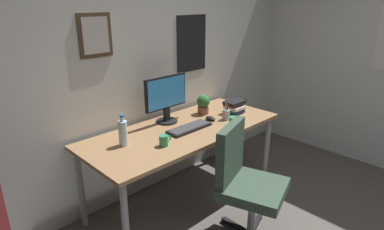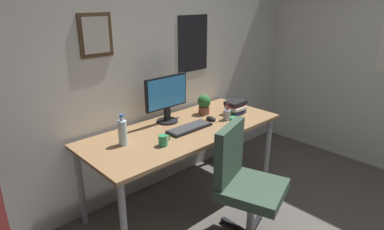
{
  "view_description": "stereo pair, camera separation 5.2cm",
  "coord_description": "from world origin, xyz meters",
  "px_view_note": "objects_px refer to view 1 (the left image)",
  "views": [
    {
      "loc": [
        -1.74,
        -0.28,
        1.83
      ],
      "look_at": [
        0.08,
        1.58,
        0.89
      ],
      "focal_mm": 30.39,
      "sensor_mm": 36.0,
      "label": 1
    },
    {
      "loc": [
        -1.71,
        -0.31,
        1.83
      ],
      "look_at": [
        0.08,
        1.58,
        0.89
      ],
      "focal_mm": 30.39,
      "sensor_mm": 36.0,
      "label": 2
    }
  ],
  "objects_px": {
    "computer_mouse": "(210,118)",
    "pen_cup": "(226,114)",
    "water_bottle": "(123,133)",
    "coffee_mug_near": "(234,122)",
    "book_stack_left": "(235,106)",
    "office_chair": "(244,179)",
    "coffee_mug_far": "(164,141)",
    "keyboard": "(189,128)",
    "monitor": "(166,97)",
    "potted_plant": "(203,104)"
  },
  "relations": [
    {
      "from": "monitor",
      "to": "water_bottle",
      "type": "distance_m",
      "value": 0.61
    },
    {
      "from": "computer_mouse",
      "to": "pen_cup",
      "type": "xyz_separation_m",
      "value": [
        0.12,
        -0.09,
        0.04
      ]
    },
    {
      "from": "office_chair",
      "to": "pen_cup",
      "type": "bearing_deg",
      "value": 51.56
    },
    {
      "from": "computer_mouse",
      "to": "water_bottle",
      "type": "xyz_separation_m",
      "value": [
        -0.9,
        0.1,
        0.09
      ]
    },
    {
      "from": "office_chair",
      "to": "coffee_mug_near",
      "type": "height_order",
      "value": "office_chair"
    },
    {
      "from": "computer_mouse",
      "to": "book_stack_left",
      "type": "xyz_separation_m",
      "value": [
        0.33,
        -0.03,
        0.05
      ]
    },
    {
      "from": "office_chair",
      "to": "potted_plant",
      "type": "bearing_deg",
      "value": 63.59
    },
    {
      "from": "office_chair",
      "to": "monitor",
      "type": "bearing_deg",
      "value": 89.41
    },
    {
      "from": "keyboard",
      "to": "book_stack_left",
      "type": "relative_size",
      "value": 2.06
    },
    {
      "from": "potted_plant",
      "to": "pen_cup",
      "type": "xyz_separation_m",
      "value": [
        0.04,
        -0.27,
        -0.05
      ]
    },
    {
      "from": "keyboard",
      "to": "water_bottle",
      "type": "relative_size",
      "value": 1.7
    },
    {
      "from": "computer_mouse",
      "to": "potted_plant",
      "type": "distance_m",
      "value": 0.21
    },
    {
      "from": "potted_plant",
      "to": "pen_cup",
      "type": "bearing_deg",
      "value": -82.38
    },
    {
      "from": "computer_mouse",
      "to": "coffee_mug_far",
      "type": "relative_size",
      "value": 1.01
    },
    {
      "from": "keyboard",
      "to": "pen_cup",
      "type": "height_order",
      "value": "pen_cup"
    },
    {
      "from": "water_bottle",
      "to": "book_stack_left",
      "type": "height_order",
      "value": "water_bottle"
    },
    {
      "from": "computer_mouse",
      "to": "pen_cup",
      "type": "height_order",
      "value": "pen_cup"
    },
    {
      "from": "monitor",
      "to": "water_bottle",
      "type": "relative_size",
      "value": 1.82
    },
    {
      "from": "office_chair",
      "to": "pen_cup",
      "type": "height_order",
      "value": "office_chair"
    },
    {
      "from": "keyboard",
      "to": "pen_cup",
      "type": "xyz_separation_m",
      "value": [
        0.42,
        -0.07,
        0.04
      ]
    },
    {
      "from": "coffee_mug_far",
      "to": "office_chair",
      "type": "bearing_deg",
      "value": -57.02
    },
    {
      "from": "office_chair",
      "to": "water_bottle",
      "type": "bearing_deg",
      "value": 126.58
    },
    {
      "from": "coffee_mug_near",
      "to": "book_stack_left",
      "type": "relative_size",
      "value": 0.57
    },
    {
      "from": "office_chair",
      "to": "coffee_mug_near",
      "type": "relative_size",
      "value": 7.97
    },
    {
      "from": "keyboard",
      "to": "pen_cup",
      "type": "bearing_deg",
      "value": -9.09
    },
    {
      "from": "office_chair",
      "to": "book_stack_left",
      "type": "height_order",
      "value": "office_chair"
    },
    {
      "from": "office_chair",
      "to": "book_stack_left",
      "type": "xyz_separation_m",
      "value": [
        0.66,
        0.63,
        0.28
      ]
    },
    {
      "from": "coffee_mug_far",
      "to": "pen_cup",
      "type": "height_order",
      "value": "pen_cup"
    },
    {
      "from": "monitor",
      "to": "keyboard",
      "type": "bearing_deg",
      "value": -85.43
    },
    {
      "from": "coffee_mug_far",
      "to": "keyboard",
      "type": "bearing_deg",
      "value": 15.53
    },
    {
      "from": "coffee_mug_near",
      "to": "book_stack_left",
      "type": "xyz_separation_m",
      "value": [
        0.32,
        0.24,
        0.02
      ]
    },
    {
      "from": "keyboard",
      "to": "coffee_mug_far",
      "type": "relative_size",
      "value": 3.93
    },
    {
      "from": "coffee_mug_far",
      "to": "book_stack_left",
      "type": "xyz_separation_m",
      "value": [
        1.0,
        0.1,
        0.03
      ]
    },
    {
      "from": "computer_mouse",
      "to": "book_stack_left",
      "type": "height_order",
      "value": "book_stack_left"
    },
    {
      "from": "water_bottle",
      "to": "coffee_mug_far",
      "type": "height_order",
      "value": "water_bottle"
    },
    {
      "from": "computer_mouse",
      "to": "potted_plant",
      "type": "xyz_separation_m",
      "value": [
        0.08,
        0.18,
        0.09
      ]
    },
    {
      "from": "computer_mouse",
      "to": "book_stack_left",
      "type": "relative_size",
      "value": 0.53
    },
    {
      "from": "office_chair",
      "to": "pen_cup",
      "type": "relative_size",
      "value": 4.75
    },
    {
      "from": "coffee_mug_far",
      "to": "book_stack_left",
      "type": "relative_size",
      "value": 0.52
    },
    {
      "from": "keyboard",
      "to": "coffee_mug_near",
      "type": "bearing_deg",
      "value": -38.49
    },
    {
      "from": "office_chair",
      "to": "coffee_mug_near",
      "type": "distance_m",
      "value": 0.58
    },
    {
      "from": "office_chair",
      "to": "coffee_mug_far",
      "type": "bearing_deg",
      "value": 122.98
    },
    {
      "from": "office_chair",
      "to": "water_bottle",
      "type": "height_order",
      "value": "water_bottle"
    },
    {
      "from": "water_bottle",
      "to": "potted_plant",
      "type": "height_order",
      "value": "water_bottle"
    },
    {
      "from": "pen_cup",
      "to": "keyboard",
      "type": "bearing_deg",
      "value": 170.91
    },
    {
      "from": "pen_cup",
      "to": "potted_plant",
      "type": "bearing_deg",
      "value": 97.62
    },
    {
      "from": "water_bottle",
      "to": "keyboard",
      "type": "bearing_deg",
      "value": -11.78
    },
    {
      "from": "water_bottle",
      "to": "coffee_mug_near",
      "type": "xyz_separation_m",
      "value": [
        0.91,
        -0.37,
        -0.06
      ]
    },
    {
      "from": "office_chair",
      "to": "coffee_mug_near",
      "type": "bearing_deg",
      "value": 48.73
    },
    {
      "from": "book_stack_left",
      "to": "coffee_mug_far",
      "type": "bearing_deg",
      "value": -174.39
    }
  ]
}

